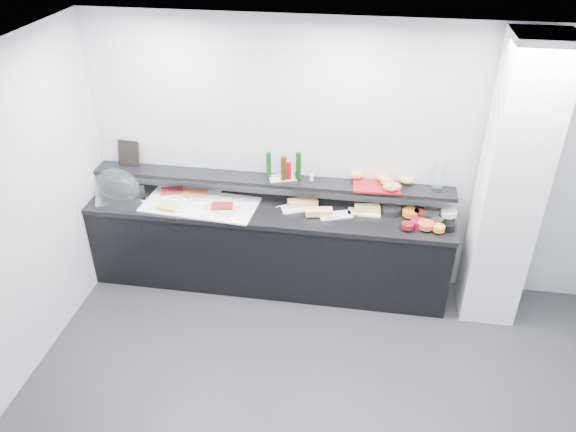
# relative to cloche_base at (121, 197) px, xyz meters

# --- Properties ---
(ground) EXTENTS (5.00, 5.00, 0.00)m
(ground) POSITION_rel_cloche_base_xyz_m (2.20, -1.67, -0.92)
(ground) COLOR #2D2D30
(ground) RESTS_ON ground
(back_wall) EXTENTS (5.00, 0.02, 2.70)m
(back_wall) POSITION_rel_cloche_base_xyz_m (2.20, 0.33, 0.43)
(back_wall) COLOR silver
(back_wall) RESTS_ON ground
(ceiling) EXTENTS (5.00, 5.00, 0.00)m
(ceiling) POSITION_rel_cloche_base_xyz_m (2.20, -1.67, 1.78)
(ceiling) COLOR white
(ceiling) RESTS_ON back_wall
(column) EXTENTS (0.50, 0.50, 2.70)m
(column) POSITION_rel_cloche_base_xyz_m (3.70, -0.02, 0.43)
(column) COLOR white
(column) RESTS_ON ground
(buffet_cabinet) EXTENTS (3.60, 0.60, 0.85)m
(buffet_cabinet) POSITION_rel_cloche_base_xyz_m (1.50, 0.03, -0.50)
(buffet_cabinet) COLOR black
(buffet_cabinet) RESTS_ON ground
(counter_top) EXTENTS (3.62, 0.62, 0.05)m
(counter_top) POSITION_rel_cloche_base_xyz_m (1.50, 0.03, -0.05)
(counter_top) COLOR black
(counter_top) RESTS_ON buffet_cabinet
(wall_shelf) EXTENTS (3.60, 0.25, 0.04)m
(wall_shelf) POSITION_rel_cloche_base_xyz_m (1.50, 0.21, 0.21)
(wall_shelf) COLOR black
(wall_shelf) RESTS_ON back_wall
(cloche_base) EXTENTS (0.57, 0.49, 0.04)m
(cloche_base) POSITION_rel_cloche_base_xyz_m (0.00, 0.00, 0.00)
(cloche_base) COLOR silver
(cloche_base) RESTS_ON counter_top
(cloche_dome) EXTENTS (0.58, 0.47, 0.34)m
(cloche_dome) POSITION_rel_cloche_base_xyz_m (-0.04, 0.06, 0.11)
(cloche_dome) COLOR white
(cloche_dome) RESTS_ON cloche_base
(linen_runner) EXTENTS (1.16, 0.61, 0.01)m
(linen_runner) POSITION_rel_cloche_base_xyz_m (0.83, 0.01, -0.01)
(linen_runner) COLOR white
(linen_runner) RESTS_ON counter_top
(platter_meat_a) EXTENTS (0.30, 0.23, 0.01)m
(platter_meat_a) POSITION_rel_cloche_base_xyz_m (0.52, 0.16, 0.00)
(platter_meat_a) COLOR white
(platter_meat_a) RESTS_ON linen_runner
(food_meat_a) EXTENTS (0.26, 0.21, 0.02)m
(food_meat_a) POSITION_rel_cloche_base_xyz_m (0.48, 0.18, 0.02)
(food_meat_a) COLOR maroon
(food_meat_a) RESTS_ON platter_meat_a
(platter_salmon) EXTENTS (0.36, 0.29, 0.01)m
(platter_salmon) POSITION_rel_cloche_base_xyz_m (0.84, 0.16, 0.00)
(platter_salmon) COLOR silver
(platter_salmon) RESTS_ON linen_runner
(food_salmon) EXTENTS (0.24, 0.15, 0.02)m
(food_salmon) POSITION_rel_cloche_base_xyz_m (0.73, 0.17, 0.02)
(food_salmon) COLOR #D1602A
(food_salmon) RESTS_ON platter_salmon
(platter_cheese) EXTENTS (0.29, 0.22, 0.01)m
(platter_cheese) POSITION_rel_cloche_base_xyz_m (0.61, -0.08, 0.00)
(platter_cheese) COLOR white
(platter_cheese) RESTS_ON linen_runner
(food_cheese) EXTENTS (0.22, 0.16, 0.02)m
(food_cheese) POSITION_rel_cloche_base_xyz_m (0.55, -0.13, 0.02)
(food_cheese) COLOR #F0D85D
(food_cheese) RESTS_ON platter_cheese
(platter_meat_b) EXTENTS (0.37, 0.32, 0.01)m
(platter_meat_b) POSITION_rel_cloche_base_xyz_m (1.08, -0.06, 0.00)
(platter_meat_b) COLOR silver
(platter_meat_b) RESTS_ON linen_runner
(food_meat_b) EXTENTS (0.23, 0.17, 0.02)m
(food_meat_b) POSITION_rel_cloche_base_xyz_m (1.07, -0.04, 0.02)
(food_meat_b) COLOR maroon
(food_meat_b) RESTS_ON platter_meat_b
(sandwich_plate_left) EXTENTS (0.39, 0.28, 0.01)m
(sandwich_plate_left) POSITION_rel_cloche_base_xyz_m (1.82, 0.10, -0.01)
(sandwich_plate_left) COLOR white
(sandwich_plate_left) RESTS_ON counter_top
(sandwich_food_left) EXTENTS (0.31, 0.21, 0.06)m
(sandwich_food_left) POSITION_rel_cloche_base_xyz_m (1.84, 0.15, 0.02)
(sandwich_food_left) COLOR tan
(sandwich_food_left) RESTS_ON sandwich_plate_left
(tongs_left) EXTENTS (0.13, 0.10, 0.01)m
(tongs_left) POSITION_rel_cloche_base_xyz_m (1.65, 0.10, -0.00)
(tongs_left) COLOR silver
(tongs_left) RESTS_ON sandwich_plate_left
(sandwich_plate_mid) EXTENTS (0.34, 0.24, 0.01)m
(sandwich_plate_mid) POSITION_rel_cloche_base_xyz_m (2.18, 0.01, -0.01)
(sandwich_plate_mid) COLOR white
(sandwich_plate_mid) RESTS_ON counter_top
(sandwich_food_mid) EXTENTS (0.27, 0.14, 0.06)m
(sandwich_food_mid) POSITION_rel_cloche_base_xyz_m (2.02, -0.01, 0.02)
(sandwich_food_mid) COLOR #E9B57A
(sandwich_food_mid) RESTS_ON sandwich_plate_mid
(tongs_mid) EXTENTS (0.15, 0.08, 0.01)m
(tongs_mid) POSITION_rel_cloche_base_xyz_m (2.16, -0.05, -0.00)
(tongs_mid) COLOR #B2B4BA
(tongs_mid) RESTS_ON sandwich_plate_mid
(sandwich_plate_right) EXTENTS (0.32, 0.14, 0.01)m
(sandwich_plate_right) POSITION_rel_cloche_base_xyz_m (2.45, 0.11, -0.01)
(sandwich_plate_right) COLOR white
(sandwich_plate_right) RESTS_ON counter_top
(sandwich_food_right) EXTENTS (0.25, 0.12, 0.06)m
(sandwich_food_right) POSITION_rel_cloche_base_xyz_m (2.48, 0.14, 0.02)
(sandwich_food_right) COLOR #DDBF74
(sandwich_food_right) RESTS_ON sandwich_plate_right
(tongs_right) EXTENTS (0.14, 0.09, 0.01)m
(tongs_right) POSITION_rel_cloche_base_xyz_m (2.40, 0.06, -0.00)
(tongs_right) COLOR silver
(tongs_right) RESTS_ON sandwich_plate_right
(bowl_glass_fruit) EXTENTS (0.23, 0.23, 0.07)m
(bowl_glass_fruit) POSITION_rel_cloche_base_xyz_m (2.71, 0.15, 0.02)
(bowl_glass_fruit) COLOR silver
(bowl_glass_fruit) RESTS_ON counter_top
(fill_glass_fruit) EXTENTS (0.20, 0.20, 0.05)m
(fill_glass_fruit) POSITION_rel_cloche_base_xyz_m (2.89, 0.12, 0.03)
(fill_glass_fruit) COLOR orange
(fill_glass_fruit) RESTS_ON bowl_glass_fruit
(bowl_black_jam) EXTENTS (0.16, 0.16, 0.07)m
(bowl_black_jam) POSITION_rel_cloche_base_xyz_m (2.95, 0.15, 0.02)
(bowl_black_jam) COLOR black
(bowl_black_jam) RESTS_ON counter_top
(fill_black_jam) EXTENTS (0.12, 0.12, 0.05)m
(fill_black_jam) POSITION_rel_cloche_base_xyz_m (2.97, 0.12, 0.03)
(fill_black_jam) COLOR #57160C
(fill_black_jam) RESTS_ON bowl_black_jam
(bowl_glass_cream) EXTENTS (0.26, 0.26, 0.07)m
(bowl_glass_cream) POSITION_rel_cloche_base_xyz_m (3.06, 0.14, 0.02)
(bowl_glass_cream) COLOR white
(bowl_glass_cream) RESTS_ON counter_top
(fill_glass_cream) EXTENTS (0.17, 0.17, 0.05)m
(fill_glass_cream) POSITION_rel_cloche_base_xyz_m (3.25, 0.17, 0.03)
(fill_glass_cream) COLOR white
(fill_glass_cream) RESTS_ON bowl_glass_cream
(bowl_red_jam) EXTENTS (0.14, 0.14, 0.07)m
(bowl_red_jam) POSITION_rel_cloche_base_xyz_m (2.95, -0.06, 0.02)
(bowl_red_jam) COLOR maroon
(bowl_red_jam) RESTS_ON counter_top
(fill_red_jam) EXTENTS (0.14, 0.14, 0.05)m
(fill_red_jam) POSITION_rel_cloche_base_xyz_m (2.86, -0.13, 0.03)
(fill_red_jam) COLOR maroon
(fill_red_jam) RESTS_ON bowl_red_jam
(bowl_glass_salmon) EXTENTS (0.20, 0.20, 0.07)m
(bowl_glass_salmon) POSITION_rel_cloche_base_xyz_m (3.14, -0.03, 0.02)
(bowl_glass_salmon) COLOR white
(bowl_glass_salmon) RESTS_ON counter_top
(fill_glass_salmon) EXTENTS (0.17, 0.17, 0.05)m
(fill_glass_salmon) POSITION_rel_cloche_base_xyz_m (3.03, -0.08, 0.03)
(fill_glass_salmon) COLOR #CB4C31
(fill_glass_salmon) RESTS_ON bowl_glass_salmon
(bowl_black_fruit) EXTENTS (0.14, 0.14, 0.07)m
(bowl_black_fruit) POSITION_rel_cloche_base_xyz_m (3.23, -0.05, 0.02)
(bowl_black_fruit) COLOR black
(bowl_black_fruit) RESTS_ON counter_top
(fill_black_fruit) EXTENTS (0.14, 0.14, 0.05)m
(fill_black_fruit) POSITION_rel_cloche_base_xyz_m (3.14, -0.12, 0.03)
(fill_black_fruit) COLOR orange
(fill_black_fruit) RESTS_ON bowl_black_fruit
(framed_print) EXTENTS (0.23, 0.09, 0.26)m
(framed_print) POSITION_rel_cloche_base_xyz_m (0.02, 0.29, 0.36)
(framed_print) COLOR black
(framed_print) RESTS_ON wall_shelf
(print_art) EXTENTS (0.18, 0.09, 0.22)m
(print_art) POSITION_rel_cloche_base_xyz_m (-0.01, 0.31, 0.36)
(print_art) COLOR #D4A798
(print_art) RESTS_ON framed_print
(condiment_tray) EXTENTS (0.30, 0.24, 0.01)m
(condiment_tray) POSITION_rel_cloche_base_xyz_m (1.63, 0.23, 0.24)
(condiment_tray) COLOR silver
(condiment_tray) RESTS_ON wall_shelf
(bottle_green_a) EXTENTS (0.05, 0.05, 0.26)m
(bottle_green_a) POSITION_rel_cloche_base_xyz_m (1.49, 0.23, 0.37)
(bottle_green_a) COLOR #0F3916
(bottle_green_a) RESTS_ON condiment_tray
(bottle_brown) EXTENTS (0.07, 0.07, 0.24)m
(bottle_brown) POSITION_rel_cloche_base_xyz_m (1.65, 0.19, 0.36)
(bottle_brown) COLOR #39200A
(bottle_brown) RESTS_ON condiment_tray
(bottle_green_b) EXTENTS (0.06, 0.06, 0.28)m
(bottle_green_b) POSITION_rel_cloche_base_xyz_m (1.78, 0.23, 0.38)
(bottle_green_b) COLOR black
(bottle_green_b) RESTS_ON condiment_tray
(bottle_hot) EXTENTS (0.05, 0.05, 0.18)m
(bottle_hot) POSITION_rel_cloche_base_xyz_m (1.70, 0.21, 0.33)
(bottle_hot) COLOR #A80C0C
(bottle_hot) RESTS_ON condiment_tray
(shaker_salt) EXTENTS (0.04, 0.04, 0.07)m
(shaker_salt) POSITION_rel_cloche_base_xyz_m (1.92, 0.21, 0.28)
(shaker_salt) COLOR white
(shaker_salt) RESTS_ON condiment_tray
(shaker_pepper) EXTENTS (0.03, 0.03, 0.07)m
(shaker_pepper) POSITION_rel_cloche_base_xyz_m (1.74, 0.25, 0.28)
(shaker_pepper) COLOR silver
(shaker_pepper) RESTS_ON condiment_tray
(bread_tray) EXTENTS (0.46, 0.34, 0.02)m
(bread_tray) POSITION_rel_cloche_base_xyz_m (2.55, 0.21, 0.24)
(bread_tray) COLOR maroon
(bread_tray) RESTS_ON wall_shelf
(bread_roll_nw) EXTENTS (0.13, 0.08, 0.08)m
(bread_roll_nw) POSITION_rel_cloche_base_xyz_m (2.35, 0.30, 0.29)
(bread_roll_nw) COLOR tan
(bread_roll_nw) RESTS_ON bread_tray
(bread_roll_n) EXTENTS (0.15, 0.11, 0.08)m
(bread_roll_n) POSITION_rel_cloche_base_xyz_m (2.60, 0.29, 0.29)
(bread_roll_n) COLOR tan
(bread_roll_n) RESTS_ON bread_tray
(bread_roll_ne) EXTENTS (0.16, 0.11, 0.08)m
(bread_roll_ne) POSITION_rel_cloche_base_xyz_m (2.83, 0.28, 0.29)
(bread_roll_ne) COLOR tan
(bread_roll_ne) RESTS_ON bread_tray
(bread_roll_s) EXTENTS (0.15, 0.12, 0.08)m
(bread_roll_s) POSITION_rel_cloche_base_xyz_m (2.67, 0.10, 0.29)
(bread_roll_s) COLOR #D68D52
(bread_roll_s) RESTS_ON bread_tray
(bread_roll_se) EXTENTS (0.14, 0.09, 0.08)m
(bread_roll_se) POSITION_rel_cloche_base_xyz_m (2.71, 0.12, 0.29)
(bread_roll_se) COLOR tan
(bread_roll_se) RESTS_ON bread_tray
(bread_roll_mide) EXTENTS (0.13, 0.09, 0.08)m
(bread_roll_mide) POSITION_rel_cloche_base_xyz_m (2.64, 0.21, 0.29)
(bread_roll_mide) COLOR tan
(bread_roll_mide) RESTS_ON bread_tray
(carafe) EXTENTS (0.13, 0.13, 0.30)m
(carafe) POSITION_rel_cloche_base_xyz_m (3.11, 0.22, 0.38)
(carafe) COLOR white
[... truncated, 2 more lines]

